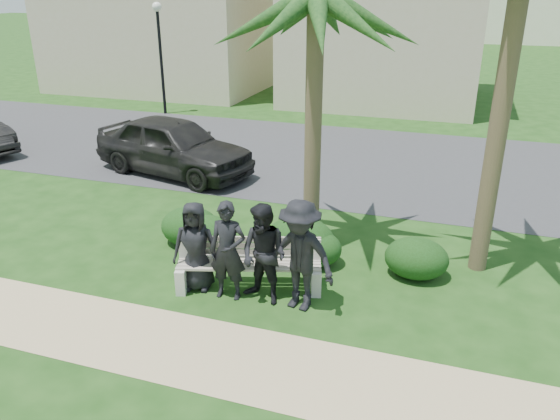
# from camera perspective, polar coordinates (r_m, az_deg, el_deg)

# --- Properties ---
(ground) EXTENTS (160.00, 160.00, 0.00)m
(ground) POSITION_cam_1_polar(r_m,az_deg,el_deg) (9.36, 0.23, -9.03)
(ground) COLOR #183C11
(ground) RESTS_ON ground
(footpath) EXTENTS (30.00, 1.60, 0.01)m
(footpath) POSITION_cam_1_polar(r_m,az_deg,el_deg) (7.97, -3.97, -15.44)
(footpath) COLOR tan
(footpath) RESTS_ON ground
(asphalt_street) EXTENTS (160.00, 8.00, 0.01)m
(asphalt_street) POSITION_cam_1_polar(r_m,az_deg,el_deg) (16.52, 8.97, 4.98)
(asphalt_street) COLOR #2D2D30
(asphalt_street) RESTS_ON ground
(stucco_bldg_left) EXTENTS (10.40, 8.40, 7.30)m
(stucco_bldg_left) POSITION_cam_1_polar(r_m,az_deg,el_deg) (29.42, -11.78, 19.66)
(stucco_bldg_left) COLOR #BFB48F
(stucco_bldg_left) RESTS_ON ground
(stucco_bldg_right) EXTENTS (8.40, 8.40, 7.30)m
(stucco_bldg_right) POSITION_cam_1_polar(r_m,az_deg,el_deg) (25.84, 11.30, 19.37)
(stucco_bldg_right) COLOR #BFB48F
(stucco_bldg_right) RESTS_ON ground
(street_lamp) EXTENTS (0.36, 0.36, 4.29)m
(street_lamp) POSITION_cam_1_polar(r_m,az_deg,el_deg) (22.78, -12.49, 17.09)
(street_lamp) COLOR black
(street_lamp) RESTS_ON ground
(park_bench) EXTENTS (2.62, 1.26, 0.86)m
(park_bench) POSITION_cam_1_polar(r_m,az_deg,el_deg) (9.43, -3.17, -6.07)
(park_bench) COLOR #A19787
(park_bench) RESTS_ON ground
(man_a) EXTENTS (0.86, 0.65, 1.58)m
(man_a) POSITION_cam_1_polar(r_m,az_deg,el_deg) (9.36, -8.82, -3.77)
(man_a) COLOR black
(man_a) RESTS_ON ground
(man_b) EXTENTS (0.66, 0.46, 1.71)m
(man_b) POSITION_cam_1_polar(r_m,az_deg,el_deg) (8.99, -5.48, -4.29)
(man_b) COLOR black
(man_b) RESTS_ON ground
(man_c) EXTENTS (0.99, 0.86, 1.71)m
(man_c) POSITION_cam_1_polar(r_m,az_deg,el_deg) (8.84, -1.69, -4.69)
(man_c) COLOR black
(man_c) RESTS_ON ground
(man_d) EXTENTS (1.32, 0.92, 1.87)m
(man_d) POSITION_cam_1_polar(r_m,az_deg,el_deg) (8.63, 2.08, -4.81)
(man_d) COLOR black
(man_d) RESTS_ON ground
(hedge_a) EXTENTS (1.21, 1.00, 0.79)m
(hedge_a) POSITION_cam_1_polar(r_m,az_deg,el_deg) (11.15, -9.36, -1.61)
(hedge_a) COLOR black
(hedge_a) RESTS_ON ground
(hedge_b) EXTENTS (1.14, 0.94, 0.74)m
(hedge_b) POSITION_cam_1_polar(r_m,az_deg,el_deg) (10.80, -7.52, -2.44)
(hedge_b) COLOR black
(hedge_b) RESTS_ON ground
(hedge_c) EXTENTS (1.06, 0.87, 0.69)m
(hedge_c) POSITION_cam_1_polar(r_m,az_deg,el_deg) (10.26, 3.55, -3.87)
(hedge_c) COLOR black
(hedge_c) RESTS_ON ground
(hedge_d) EXTENTS (1.33, 1.10, 0.87)m
(hedge_d) POSITION_cam_1_polar(r_m,az_deg,el_deg) (10.36, 2.10, -2.99)
(hedge_d) COLOR black
(hedge_d) RESTS_ON ground
(hedge_e) EXTENTS (1.14, 0.94, 0.74)m
(hedge_e) POSITION_cam_1_polar(r_m,az_deg,el_deg) (10.11, 14.08, -4.80)
(hedge_e) COLOR black
(hedge_e) RESTS_ON ground
(palm_left) EXTENTS (3.00, 3.00, 5.57)m
(palm_left) POSITION_cam_1_polar(r_m,az_deg,el_deg) (10.12, 3.80, 20.83)
(palm_left) COLOR brown
(palm_left) RESTS_ON ground
(car_a) EXTENTS (4.96, 2.89, 1.58)m
(car_a) POSITION_cam_1_polar(r_m,az_deg,el_deg) (15.37, -11.07, 6.60)
(car_a) COLOR black
(car_a) RESTS_ON ground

